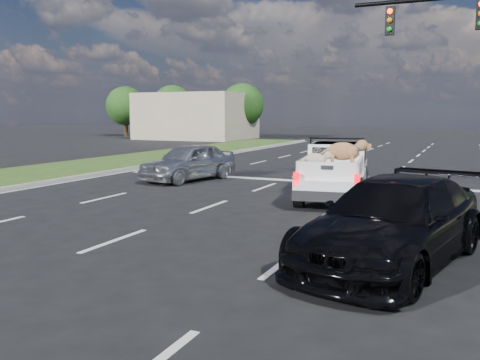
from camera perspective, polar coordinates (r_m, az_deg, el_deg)
The scene contains 11 objects.
ground at distance 9.35m, azimuth -5.37°, elevation -7.91°, with size 160.00×160.00×0.00m, color black.
road_markings at distance 15.26m, azimuth 6.92°, elevation -1.88°, with size 17.75×60.00×0.01m.
grass_median_left at distance 21.27m, azimuth -24.64°, elevation 0.25°, with size 5.00×60.00×0.10m, color #284415.
curb_left at distance 19.49m, azimuth -19.91°, elevation -0.06°, with size 0.15×60.00×0.14m, color #A79F99.
building_left at distance 50.20m, azimuth -4.88°, elevation 7.14°, with size 10.00×8.00×4.40m, color #BDAB90.
tree_far_a at distance 57.35m, azimuth -12.75°, elevation 8.11°, with size 4.20×4.20×5.40m.
tree_far_b at distance 53.96m, azimuth -7.60°, elevation 8.28°, with size 4.20×4.20×5.40m.
tree_far_c at distance 50.19m, azimuth 0.26°, elevation 8.41°, with size 4.20×4.20×5.40m.
pickup_truck at distance 15.19m, azimuth 10.71°, elevation 1.16°, with size 2.37×4.93×1.77m.
silver_sedan at distance 18.99m, azimuth -5.75°, elevation 2.07°, with size 1.65×4.09×1.39m, color #B6B8BE.
black_coupe at distance 8.73m, azimuth 16.87°, elevation -4.51°, with size 1.99×4.89×1.42m, color black.
Camera 1 is at (4.49, -7.81, 2.48)m, focal length 38.00 mm.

